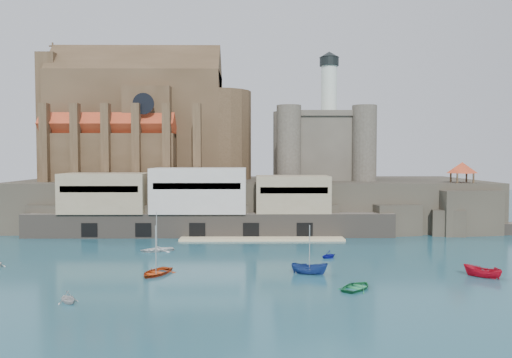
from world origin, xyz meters
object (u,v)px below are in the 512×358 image
object	(u,v)px
pavilion	(462,169)
boat_2	(309,274)
boat_1	(68,302)
boat_0	(156,274)
castle_keep	(322,143)
church	(145,126)

from	to	relation	value
pavilion	boat_2	bearing A→B (deg)	-134.99
boat_1	boat_2	xyz separation A→B (m)	(26.89, 12.37, 0.00)
boat_0	boat_1	size ratio (longest dim) A/B	1.90
boat_1	boat_2	distance (m)	29.60
castle_keep	pavilion	size ratio (longest dim) A/B	4.58
boat_0	boat_1	xyz separation A→B (m)	(-6.92, -12.30, 0.00)
pavilion	boat_1	bearing A→B (deg)	-142.65
boat_0	boat_2	distance (m)	19.97
boat_0	church	bearing A→B (deg)	125.69
pavilion	boat_0	size ratio (longest dim) A/B	1.14
church	pavilion	distance (m)	68.65
castle_keep	pavilion	bearing A→B (deg)	-30.18
pavilion	boat_0	bearing A→B (deg)	-147.63
pavilion	boat_1	xyz separation A→B (m)	(-61.26, -46.75, -12.73)
castle_keep	boat_0	xyz separation A→B (m)	(-28.42, -49.52, -18.31)
castle_keep	boat_2	world-z (taller)	castle_keep
church	pavilion	bearing A→B (deg)	-13.48
pavilion	boat_1	size ratio (longest dim) A/B	2.16
boat_0	boat_1	world-z (taller)	boat_0
pavilion	boat_2	distance (m)	50.25
castle_keep	boat_1	size ratio (longest dim) A/B	9.91
church	castle_keep	world-z (taller)	church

